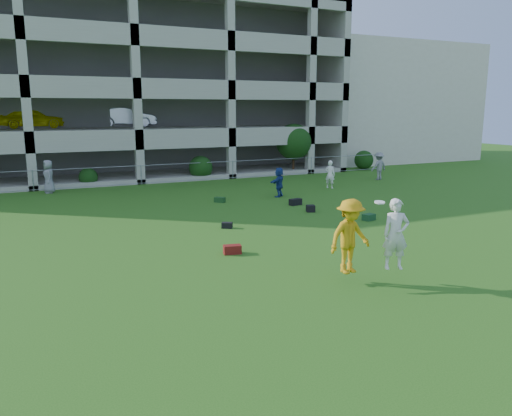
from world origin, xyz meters
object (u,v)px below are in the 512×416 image
crate_d (311,208)px  parking_garage (112,88)px  stucco_building (363,104)px  bystander_d (279,182)px  bystander_c (49,177)px  frisbee_contest (360,236)px  bystander_f (379,166)px  bystander_e (330,174)px

crate_d → parking_garage: size_ratio=0.01×
stucco_building → crate_d: 27.65m
bystander_d → stucco_building: bearing=-178.4°
bystander_c → frisbee_contest: bearing=12.4°
stucco_building → bystander_f: bearing=-122.7°
parking_garage → frisbee_contest: bearing=-87.4°
bystander_c → frisbee_contest: (6.50, -18.96, 0.39)m
stucco_building → bystander_e: 20.62m
bystander_c → crate_d: bearing=38.0°
stucco_building → crate_d: (-17.99, -20.42, -4.85)m
stucco_building → frisbee_contest: 36.41m
bystander_d → bystander_f: bearing=156.9°
bystander_c → crate_d: (10.23, -10.40, -0.75)m
bystander_d → frisbee_contest: (-4.29, -12.64, 0.52)m
bystander_c → parking_garage: 12.16m
frisbee_contest → parking_garage: bearing=92.6°
bystander_f → crate_d: size_ratio=5.08×
bystander_e → parking_garage: parking_garage is taller
parking_garage → bystander_d: bearing=-70.9°
bystander_e → crate_d: size_ratio=4.59×
crate_d → frisbee_contest: size_ratio=0.17×
bystander_e → frisbee_contest: bearing=114.0°
bystander_d → crate_d: size_ratio=4.39×
crate_d → frisbee_contest: 9.41m
bystander_c → frisbee_contest: 20.04m
bystander_e → crate_d: 7.06m
bystander_e → bystander_f: bearing=-106.3°
bystander_f → crate_d: bystander_f is taller
stucco_building → bystander_f: stucco_building is taller
bystander_e → parking_garage: size_ratio=0.05×
bystander_f → frisbee_contest: frisbee_contest is taller
stucco_building → bystander_e: bearing=-131.8°
stucco_building → bystander_e: (-13.44, -15.06, -4.20)m
parking_garage → bystander_c: bearing=-118.2°
bystander_e → frisbee_contest: 16.21m
bystander_e → frisbee_contest: (-8.28, -13.92, 0.49)m
bystander_c → bystander_f: bystander_c is taller
crate_d → bystander_d: bearing=82.3°
stucco_building → bystander_e: stucco_building is taller
stucco_building → frisbee_contest: size_ratio=7.91×
bystander_d → frisbee_contest: bearing=29.7°
bystander_c → bystander_e: bearing=64.6°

